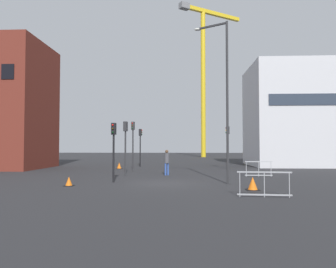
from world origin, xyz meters
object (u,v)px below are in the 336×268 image
at_px(traffic_cone_striped, 253,184).
at_px(traffic_cone_orange, 69,182).
at_px(pedestrian_walking, 167,160).
at_px(traffic_light_island, 140,141).
at_px(construction_crane, 204,64).
at_px(traffic_cone_on_verge, 119,166).
at_px(streetlamp_tall, 224,89).
at_px(traffic_light_far, 114,142).
at_px(traffic_light_verge, 125,139).
at_px(traffic_light_median, 228,140).
at_px(traffic_light_near, 133,138).

bearing_deg(traffic_cone_striped, traffic_cone_orange, 173.03).
bearing_deg(pedestrian_walking, traffic_light_island, 108.78).
bearing_deg(pedestrian_walking, construction_crane, 82.23).
xyz_separation_m(traffic_light_island, traffic_cone_on_verge, (-1.58, -3.08, -2.36)).
xyz_separation_m(streetlamp_tall, traffic_light_far, (-6.47, 0.27, -3.05)).
height_order(traffic_light_far, traffic_cone_striped, traffic_light_far).
bearing_deg(traffic_light_far, traffic_light_verge, 90.58).
xyz_separation_m(traffic_light_far, traffic_light_island, (-0.33, 14.24, 0.24)).
bearing_deg(construction_crane, traffic_light_island, -106.50).
bearing_deg(traffic_light_island, traffic_light_median, -18.79).
distance_m(traffic_light_island, traffic_light_median, 9.11).
bearing_deg(traffic_light_far, traffic_light_median, 53.76).
distance_m(traffic_light_median, traffic_cone_on_verge, 10.48).
xyz_separation_m(traffic_light_island, traffic_light_near, (0.14, -5.76, 0.20)).
bearing_deg(traffic_cone_striped, traffic_light_median, 86.86).
bearing_deg(traffic_light_near, pedestrian_walking, -50.64).
height_order(traffic_light_island, traffic_light_verge, traffic_light_verge).
xyz_separation_m(streetlamp_tall, traffic_cone_striped, (1.04, -2.70, -5.13)).
relative_size(streetlamp_tall, traffic_cone_orange, 18.68).
distance_m(construction_crane, traffic_cone_striped, 49.03).
height_order(traffic_light_far, traffic_light_near, traffic_light_near).
bearing_deg(traffic_light_far, traffic_light_near, 91.31).
xyz_separation_m(traffic_light_near, traffic_cone_orange, (-1.82, -10.28, -2.59)).
distance_m(traffic_light_island, traffic_light_verge, 10.12).
relative_size(traffic_light_near, pedestrian_walking, 2.27).
height_order(construction_crane, traffic_light_island, construction_crane).
bearing_deg(traffic_cone_orange, traffic_light_verge, 71.57).
xyz_separation_m(traffic_light_far, traffic_cone_on_verge, (-1.91, 11.16, -2.12)).
distance_m(construction_crane, traffic_light_verge, 42.36).
distance_m(traffic_light_island, pedestrian_walking, 10.21).
distance_m(construction_crane, traffic_light_median, 34.99).
bearing_deg(pedestrian_walking, traffic_cone_on_verge, 126.71).
distance_m(streetlamp_tall, traffic_cone_on_verge, 15.08).
distance_m(streetlamp_tall, traffic_light_verge, 8.34).
bearing_deg(traffic_light_island, traffic_cone_orange, -95.99).
height_order(traffic_light_median, traffic_cone_striped, traffic_light_median).
xyz_separation_m(construction_crane, traffic_light_verge, (-8.15, -38.61, -15.40)).
distance_m(traffic_light_verge, traffic_cone_striped, 10.62).
xyz_separation_m(traffic_light_verge, traffic_cone_striped, (7.55, -7.09, -2.33)).
relative_size(traffic_light_far, traffic_light_verge, 0.90).
height_order(streetlamp_tall, traffic_light_near, streetlamp_tall).
height_order(traffic_cone_orange, traffic_cone_striped, traffic_cone_striped).
distance_m(traffic_light_median, traffic_light_verge, 11.00).
distance_m(traffic_light_verge, traffic_cone_on_verge, 7.65).
relative_size(traffic_cone_orange, traffic_cone_on_verge, 0.87).
relative_size(construction_crane, traffic_cone_striped, 44.81).
distance_m(construction_crane, traffic_light_far, 46.23).
height_order(pedestrian_walking, traffic_cone_striped, pedestrian_walking).
bearing_deg(traffic_light_island, construction_crane, 73.50).
bearing_deg(traffic_cone_on_verge, pedestrian_walking, -53.29).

